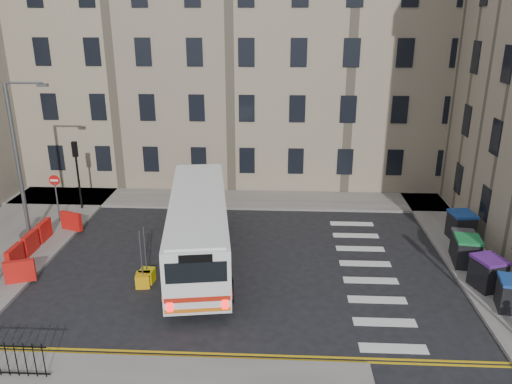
# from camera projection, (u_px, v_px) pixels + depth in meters

# --- Properties ---
(ground) EXTENTS (120.00, 120.00, 0.00)m
(ground) POSITION_uv_depth(u_px,v_px,m) (281.00, 266.00, 23.44)
(ground) COLOR black
(ground) RESTS_ON ground
(pavement_north) EXTENTS (36.00, 3.20, 0.15)m
(pavement_north) POSITION_uv_depth(u_px,v_px,m) (187.00, 199.00, 31.79)
(pavement_north) COLOR slate
(pavement_north) RESTS_ON ground
(pavement_east) EXTENTS (2.40, 26.00, 0.15)m
(pavement_east) POSITION_uv_depth(u_px,v_px,m) (448.00, 233.00, 26.76)
(pavement_east) COLOR slate
(pavement_east) RESTS_ON ground
(pavement_west) EXTENTS (6.00, 22.00, 0.15)m
(pavement_west) POSITION_uv_depth(u_px,v_px,m) (2.00, 248.00, 25.01)
(pavement_west) COLOR slate
(pavement_west) RESTS_ON ground
(terrace_north) EXTENTS (38.30, 10.80, 17.20)m
(terrace_north) POSITION_uv_depth(u_px,v_px,m) (185.00, 52.00, 35.48)
(terrace_north) COLOR gray
(terrace_north) RESTS_ON ground
(traffic_light_nw) EXTENTS (0.28, 0.22, 4.10)m
(traffic_light_nw) POSITION_uv_depth(u_px,v_px,m) (77.00, 165.00, 29.16)
(traffic_light_nw) COLOR black
(traffic_light_nw) RESTS_ON pavement_west
(streetlamp) EXTENTS (0.50, 0.22, 8.14)m
(streetlamp) POSITION_uv_depth(u_px,v_px,m) (18.00, 161.00, 24.48)
(streetlamp) COLOR #595B5E
(streetlamp) RESTS_ON pavement_west
(no_entry_north) EXTENTS (0.60, 0.08, 3.00)m
(no_entry_north) POSITION_uv_depth(u_px,v_px,m) (56.00, 188.00, 27.57)
(no_entry_north) COLOR #595B5E
(no_entry_north) RESTS_ON pavement_west
(roadworks_barriers) EXTENTS (1.66, 6.26, 1.00)m
(roadworks_barriers) POSITION_uv_depth(u_px,v_px,m) (38.00, 243.00, 24.25)
(roadworks_barriers) COLOR red
(roadworks_barriers) RESTS_ON pavement_west
(bus) EXTENTS (4.21, 11.57, 3.07)m
(bus) POSITION_uv_depth(u_px,v_px,m) (199.00, 225.00, 23.56)
(bus) COLOR silver
(bus) RESTS_ON ground
(wheelie_bin_a) EXTENTS (1.24, 1.36, 1.31)m
(wheelie_bin_a) POSITION_uv_depth(u_px,v_px,m) (512.00, 294.00, 19.52)
(wheelie_bin_a) COLOR black
(wheelie_bin_a) RESTS_ON pavement_east
(wheelie_bin_b) EXTENTS (1.44, 1.55, 1.40)m
(wheelie_bin_b) POSITION_uv_depth(u_px,v_px,m) (488.00, 273.00, 21.05)
(wheelie_bin_b) COLOR black
(wheelie_bin_b) RESTS_ON pavement_east
(wheelie_bin_c) EXTENTS (1.26, 1.40, 1.38)m
(wheelie_bin_c) POSITION_uv_depth(u_px,v_px,m) (467.00, 251.00, 22.95)
(wheelie_bin_c) COLOR black
(wheelie_bin_c) RESTS_ON pavement_east
(wheelie_bin_d) EXTENTS (1.18, 1.32, 1.31)m
(wheelie_bin_d) POSITION_uv_depth(u_px,v_px,m) (463.00, 245.00, 23.66)
(wheelie_bin_d) COLOR black
(wheelie_bin_d) RESTS_ON pavement_east
(wheelie_bin_e) EXTENTS (1.28, 1.43, 1.44)m
(wheelie_bin_e) POSITION_uv_depth(u_px,v_px,m) (461.00, 226.00, 25.71)
(wheelie_bin_e) COLOR black
(wheelie_bin_e) RESTS_ON pavement_east
(bollard_yellow) EXTENTS (0.68, 0.68, 0.60)m
(bollard_yellow) POSITION_uv_depth(u_px,v_px,m) (143.00, 280.00, 21.57)
(bollard_yellow) COLOR orange
(bollard_yellow) RESTS_ON ground
(bollard_chevron) EXTENTS (0.66, 0.66, 0.60)m
(bollard_chevron) POSITION_uv_depth(u_px,v_px,m) (147.00, 276.00, 21.93)
(bollard_chevron) COLOR gold
(bollard_chevron) RESTS_ON ground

